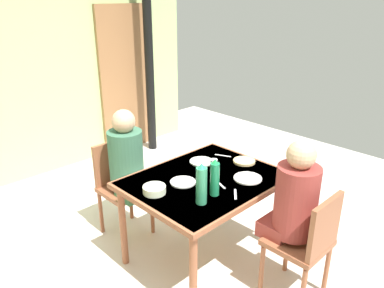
{
  "coord_description": "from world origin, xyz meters",
  "views": [
    {
      "loc": [
        -1.67,
        -1.73,
        2.1
      ],
      "look_at": [
        0.26,
        0.25,
        1.0
      ],
      "focal_mm": 35.06,
      "sensor_mm": 36.0,
      "label": 1
    }
  ],
  "objects_px": {
    "chair_far_diner": "(120,183)",
    "person_far_diner": "(127,159)",
    "chair_near_diner": "(307,241)",
    "water_bottle_green_near": "(201,185)",
    "water_bottle_green_far": "(215,178)",
    "serving_bowl_center": "(154,190)",
    "person_near_diner": "(294,199)",
    "dining_table": "(205,187)"
  },
  "relations": [
    {
      "from": "water_bottle_green_near",
      "to": "water_bottle_green_far",
      "type": "xyz_separation_m",
      "value": [
        0.15,
        0.02,
        -0.01
      ]
    },
    {
      "from": "person_far_diner",
      "to": "water_bottle_green_near",
      "type": "height_order",
      "value": "person_far_diner"
    },
    {
      "from": "dining_table",
      "to": "serving_bowl_center",
      "type": "distance_m",
      "value": 0.46
    },
    {
      "from": "chair_near_diner",
      "to": "serving_bowl_center",
      "type": "relative_size",
      "value": 5.12
    },
    {
      "from": "chair_near_diner",
      "to": "water_bottle_green_near",
      "type": "height_order",
      "value": "water_bottle_green_near"
    },
    {
      "from": "serving_bowl_center",
      "to": "water_bottle_green_far",
      "type": "bearing_deg",
      "value": -47.62
    },
    {
      "from": "dining_table",
      "to": "chair_far_diner",
      "type": "relative_size",
      "value": 1.39
    },
    {
      "from": "chair_near_diner",
      "to": "chair_far_diner",
      "type": "xyz_separation_m",
      "value": [
        -0.44,
        1.66,
        0.0
      ]
    },
    {
      "from": "chair_near_diner",
      "to": "water_bottle_green_near",
      "type": "relative_size",
      "value": 2.86
    },
    {
      "from": "chair_far_diner",
      "to": "person_far_diner",
      "type": "relative_size",
      "value": 1.13
    },
    {
      "from": "water_bottle_green_near",
      "to": "serving_bowl_center",
      "type": "relative_size",
      "value": 1.79
    },
    {
      "from": "dining_table",
      "to": "chair_near_diner",
      "type": "distance_m",
      "value": 0.87
    },
    {
      "from": "water_bottle_green_near",
      "to": "dining_table",
      "type": "bearing_deg",
      "value": 39.54
    },
    {
      "from": "chair_near_diner",
      "to": "chair_far_diner",
      "type": "height_order",
      "value": "same"
    },
    {
      "from": "water_bottle_green_near",
      "to": "person_near_diner",
      "type": "bearing_deg",
      "value": -43.99
    },
    {
      "from": "dining_table",
      "to": "chair_near_diner",
      "type": "bearing_deg",
      "value": -78.1
    },
    {
      "from": "person_near_diner",
      "to": "water_bottle_green_far",
      "type": "relative_size",
      "value": 2.71
    },
    {
      "from": "person_far_diner",
      "to": "water_bottle_green_near",
      "type": "bearing_deg",
      "value": 88.16
    },
    {
      "from": "chair_near_diner",
      "to": "water_bottle_green_far",
      "type": "height_order",
      "value": "water_bottle_green_far"
    },
    {
      "from": "chair_near_diner",
      "to": "person_near_diner",
      "type": "relative_size",
      "value": 1.13
    },
    {
      "from": "chair_near_diner",
      "to": "water_bottle_green_near",
      "type": "xyz_separation_m",
      "value": [
        -0.47,
        0.59,
        0.4
      ]
    },
    {
      "from": "person_near_diner",
      "to": "person_far_diner",
      "type": "bearing_deg",
      "value": 107.52
    },
    {
      "from": "dining_table",
      "to": "person_near_diner",
      "type": "xyz_separation_m",
      "value": [
        0.17,
        -0.69,
        0.11
      ]
    },
    {
      "from": "chair_near_diner",
      "to": "person_far_diner",
      "type": "relative_size",
      "value": 1.13
    },
    {
      "from": "chair_near_diner",
      "to": "person_far_diner",
      "type": "height_order",
      "value": "person_far_diner"
    },
    {
      "from": "dining_table",
      "to": "chair_near_diner",
      "type": "height_order",
      "value": "chair_near_diner"
    },
    {
      "from": "chair_far_diner",
      "to": "serving_bowl_center",
      "type": "bearing_deg",
      "value": 76.63
    },
    {
      "from": "dining_table",
      "to": "water_bottle_green_near",
      "type": "relative_size",
      "value": 3.96
    },
    {
      "from": "dining_table",
      "to": "serving_bowl_center",
      "type": "relative_size",
      "value": 7.1
    },
    {
      "from": "dining_table",
      "to": "person_far_diner",
      "type": "distance_m",
      "value": 0.75
    },
    {
      "from": "chair_near_diner",
      "to": "serving_bowl_center",
      "type": "distance_m",
      "value": 1.15
    },
    {
      "from": "water_bottle_green_near",
      "to": "water_bottle_green_far",
      "type": "height_order",
      "value": "water_bottle_green_near"
    },
    {
      "from": "person_far_diner",
      "to": "chair_near_diner",
      "type": "bearing_deg",
      "value": 106.04
    },
    {
      "from": "chair_far_diner",
      "to": "person_far_diner",
      "type": "xyz_separation_m",
      "value": [
        -0.0,
        -0.14,
        0.28
      ]
    },
    {
      "from": "water_bottle_green_near",
      "to": "serving_bowl_center",
      "type": "bearing_deg",
      "value": 112.94
    },
    {
      "from": "water_bottle_green_far",
      "to": "serving_bowl_center",
      "type": "xyz_separation_m",
      "value": [
        -0.3,
        0.32,
        -0.11
      ]
    },
    {
      "from": "chair_far_diner",
      "to": "person_near_diner",
      "type": "bearing_deg",
      "value": 106.04
    },
    {
      "from": "dining_table",
      "to": "person_near_diner",
      "type": "height_order",
      "value": "person_near_diner"
    },
    {
      "from": "person_far_diner",
      "to": "water_bottle_green_far",
      "type": "relative_size",
      "value": 2.71
    },
    {
      "from": "person_near_diner",
      "to": "water_bottle_green_near",
      "type": "height_order",
      "value": "person_near_diner"
    },
    {
      "from": "serving_bowl_center",
      "to": "chair_near_diner",
      "type": "bearing_deg",
      "value": -56.61
    },
    {
      "from": "person_far_diner",
      "to": "chair_far_diner",
      "type": "bearing_deg",
      "value": -90.0
    }
  ]
}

